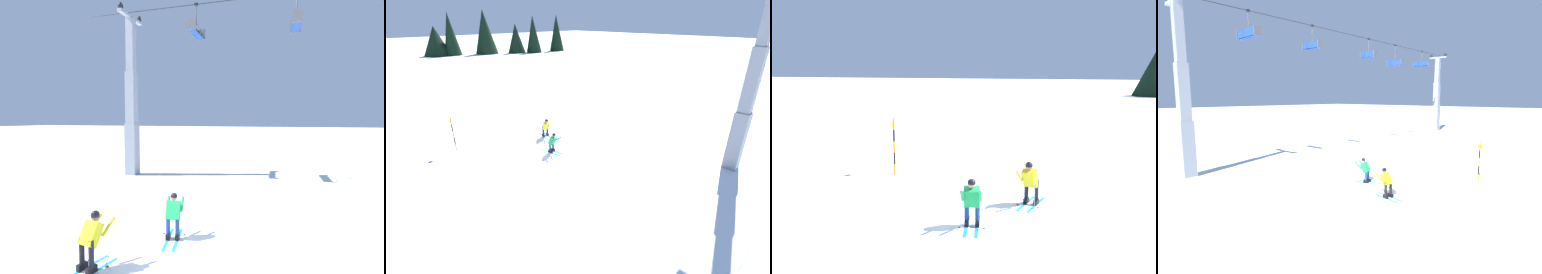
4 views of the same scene
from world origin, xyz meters
The scene contains 4 objects.
ground_plane centered at (0.00, 0.00, 0.00)m, with size 260.00×260.00×0.00m, color white.
skier_carving_main centered at (-0.88, 1.00, 0.77)m, with size 0.79×1.67×1.48m.
trail_marker_pole centered at (3.44, -3.71, 1.21)m, with size 0.07×0.28×2.26m.
skier_distant_uphill centered at (-2.14, -1.28, 0.80)m, with size 0.87×1.70×1.53m.
Camera 3 is at (-3.57, 11.74, 4.26)m, focal length 40.86 mm.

